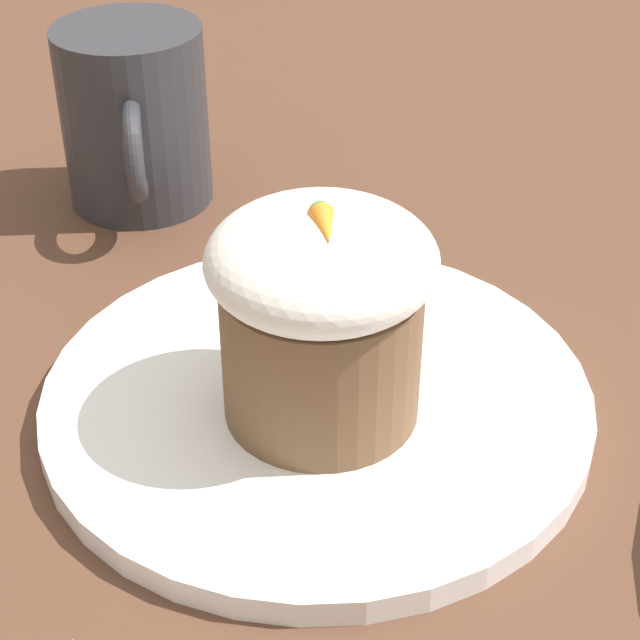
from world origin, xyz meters
TOP-DOWN VIEW (x-y plane):
  - ground_plane at (0.00, 0.00)m, footprint 4.00×4.00m
  - dessert_plate at (0.00, 0.00)m, footprint 0.25×0.25m
  - carrot_cake at (0.01, -0.00)m, footprint 0.09×0.09m
  - spoon at (-0.02, -0.00)m, footprint 0.12×0.07m
  - coffee_cup at (-0.21, -0.08)m, footprint 0.12×0.08m

SIDE VIEW (x-z plane):
  - ground_plane at x=0.00m, z-range 0.00..0.00m
  - dessert_plate at x=0.00m, z-range 0.00..0.01m
  - spoon at x=-0.02m, z-range 0.01..0.02m
  - coffee_cup at x=-0.21m, z-range 0.00..0.11m
  - carrot_cake at x=0.01m, z-range 0.01..0.11m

